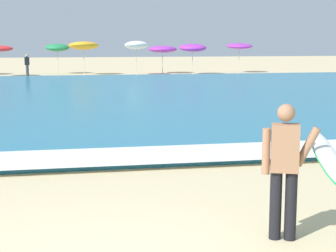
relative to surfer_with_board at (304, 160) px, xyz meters
name	(u,v)px	position (x,y,z in m)	size (l,w,h in m)	color
sea	(72,96)	(-2.57, 18.26, -0.96)	(120.00, 28.00, 0.14)	teal
surf_foam	(83,157)	(-2.57, 4.86, -0.89)	(120.00, 1.76, 0.01)	white
surfer_with_board	(304,160)	(0.00, 0.00, 0.00)	(1.36, 2.86, 1.73)	black
beach_umbrella_3	(57,47)	(-3.33, 36.32, 0.97)	(1.81, 1.85, 2.36)	beige
beach_umbrella_4	(84,46)	(-1.43, 34.56, 1.12)	(2.19, 2.23, 2.54)	beige
beach_umbrella_5	(136,45)	(2.37, 33.86, 1.15)	(1.72, 1.77, 2.56)	beige
beach_umbrella_6	(162,49)	(4.58, 35.35, 0.83)	(2.20, 2.21, 2.16)	beige
beach_umbrella_7	(193,48)	(6.55, 33.64, 0.96)	(2.08, 2.11, 2.36)	beige
beach_umbrella_8	(239,46)	(10.72, 35.31, 1.06)	(2.06, 2.09, 2.39)	beige
beachgoer_near_row_left	(27,65)	(-5.40, 33.05, -0.19)	(0.32, 0.20, 1.58)	#383842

